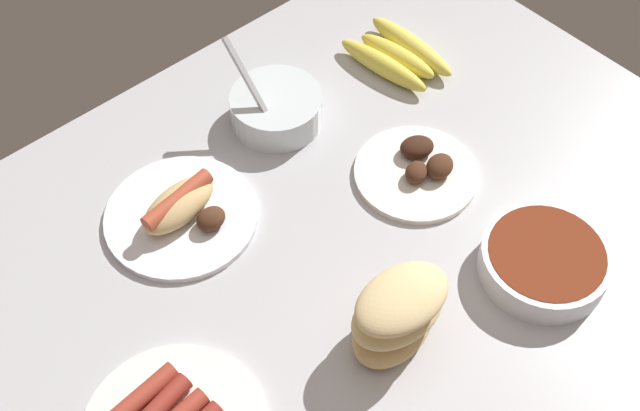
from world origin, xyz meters
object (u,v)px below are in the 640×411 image
at_px(bowl_chili, 544,260).
at_px(plate_hotdog_assembled, 182,211).
at_px(bowl_coleslaw, 276,107).
at_px(plate_grilled_meat, 418,169).
at_px(banana_bunch, 398,55).
at_px(bread_stack, 397,313).

height_order(bowl_chili, plate_hotdog_assembled, plate_hotdog_assembled).
distance_m(bowl_coleslaw, plate_grilled_meat, 0.24).
relative_size(plate_hotdog_assembled, banana_bunch, 1.18).
height_order(bowl_chili, bread_stack, bread_stack).
bearing_deg(banana_bunch, bowl_chili, 71.00).
distance_m(bowl_chili, banana_bunch, 0.45).
bearing_deg(plate_grilled_meat, bowl_chili, 90.57).
relative_size(bowl_chili, plate_hotdog_assembled, 0.79).
bearing_deg(banana_bunch, bread_stack, 44.72).
bearing_deg(plate_hotdog_assembled, banana_bunch, -176.45).
bearing_deg(plate_grilled_meat, plate_hotdog_assembled, -27.74).
bearing_deg(bowl_coleslaw, plate_hotdog_assembled, 15.11).
bearing_deg(bowl_coleslaw, bowl_chili, 101.14).
distance_m(bowl_chili, bowl_coleslaw, 0.47).
relative_size(banana_bunch, bowl_coleslaw, 1.27).
relative_size(bowl_coleslaw, bread_stack, 1.00).
xyz_separation_m(plate_hotdog_assembled, bread_stack, (-0.10, 0.33, 0.04)).
distance_m(bowl_chili, plate_hotdog_assembled, 0.51).
relative_size(bowl_chili, banana_bunch, 0.93).
distance_m(banana_bunch, bowl_coleslaw, 0.24).
height_order(bread_stack, plate_grilled_meat, bread_stack).
height_order(bowl_chili, bowl_coleslaw, bowl_coleslaw).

